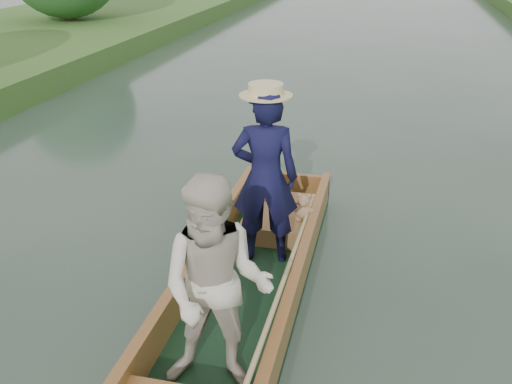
# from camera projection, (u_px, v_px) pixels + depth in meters

# --- Properties ---
(ground) EXTENTS (120.00, 120.00, 0.00)m
(ground) POSITION_uv_depth(u_px,v_px,m) (242.00, 306.00, 5.52)
(ground) COLOR #283D30
(ground) RESTS_ON ground
(punt) EXTENTS (1.12, 5.11, 1.97)m
(punt) POSITION_uv_depth(u_px,v_px,m) (244.00, 254.00, 5.12)
(punt) COLOR black
(punt) RESTS_ON ground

